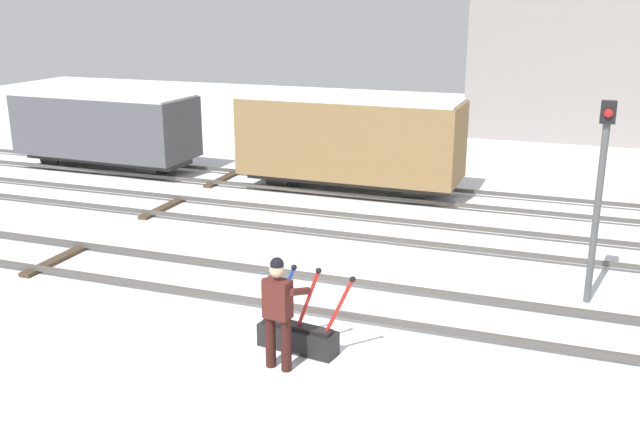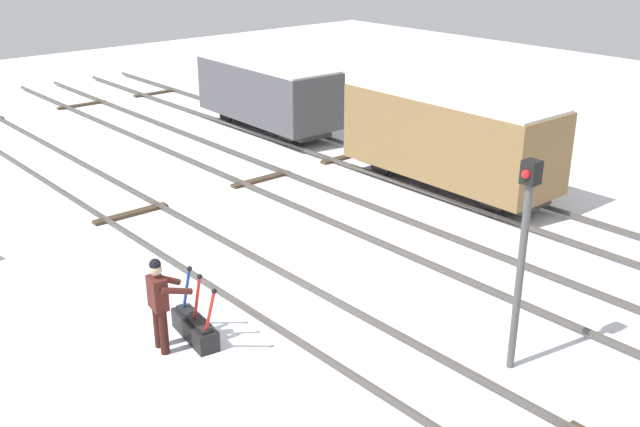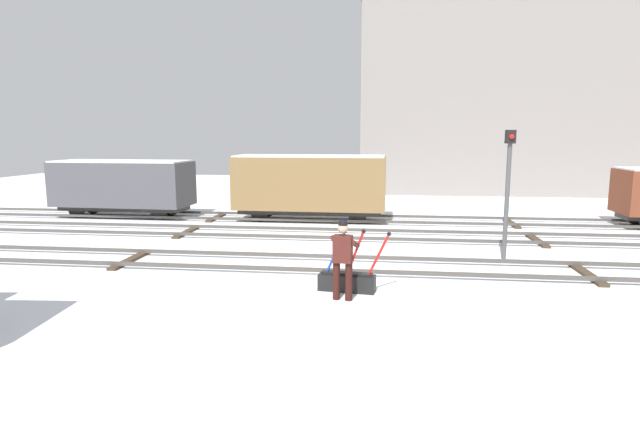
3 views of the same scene
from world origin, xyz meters
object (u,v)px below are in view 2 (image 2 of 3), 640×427
object	(u,v)px
signal_post	(523,245)
freight_car_back_track	(268,92)
freight_car_mid_siding	(449,137)
switch_lever_frame	(195,326)
rail_worker	(160,300)

from	to	relation	value
signal_post	freight_car_back_track	world-z (taller)	signal_post
signal_post	freight_car_back_track	xyz separation A→B (m)	(-14.08, 5.71, -0.82)
freight_car_back_track	freight_car_mid_siding	bearing A→B (deg)	1.83
switch_lever_frame	freight_car_back_track	world-z (taller)	freight_car_back_track
rail_worker	signal_post	world-z (taller)	signal_post
signal_post	freight_car_mid_siding	bearing A→B (deg)	137.35
switch_lever_frame	freight_car_back_track	size ratio (longest dim) A/B	0.28
rail_worker	freight_car_back_track	xyz separation A→B (m)	(-9.93, 9.73, 0.41)
freight_car_mid_siding	switch_lever_frame	bearing A→B (deg)	-76.26
switch_lever_frame	freight_car_mid_siding	size ratio (longest dim) A/B	0.26
switch_lever_frame	freight_car_mid_siding	xyz separation A→B (m)	(-2.10, 9.13, 1.24)
switch_lever_frame	freight_car_back_track	bearing A→B (deg)	145.25
signal_post	freight_car_back_track	bearing A→B (deg)	157.92
switch_lever_frame	rail_worker	xyz separation A→B (m)	(-0.06, -0.59, 0.71)
switch_lever_frame	freight_car_back_track	distance (m)	13.58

